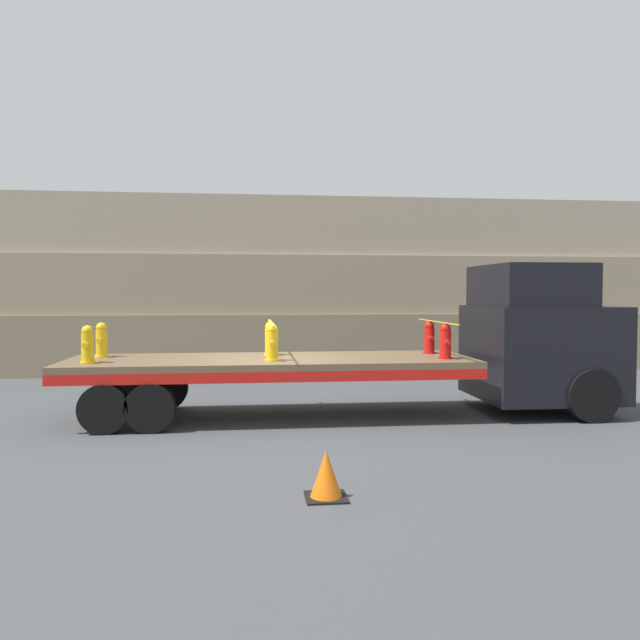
{
  "coord_description": "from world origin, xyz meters",
  "views": [
    {
      "loc": [
        -0.45,
        -12.66,
        2.52
      ],
      "look_at": [
        1.0,
        0.0,
        1.98
      ],
      "focal_mm": 35.0,
      "sensor_mm": 36.0,
      "label": 1
    }
  ],
  "objects_px": {
    "fire_hydrant_yellow_near_0": "(88,345)",
    "fire_hydrant_red_near_2": "(445,342)",
    "fire_hydrant_red_far_2": "(429,338)",
    "truck_cab": "(543,338)",
    "traffic_cone": "(326,475)",
    "fire_hydrant_yellow_far_0": "(102,340)",
    "fire_hydrant_yellow_far_1": "(270,339)",
    "fire_hydrant_yellow_near_1": "(272,343)",
    "flatbed_trailer": "(239,371)"
  },
  "relations": [
    {
      "from": "fire_hydrant_yellow_far_1",
      "to": "traffic_cone",
      "type": "relative_size",
      "value": 1.19
    },
    {
      "from": "fire_hydrant_yellow_far_1",
      "to": "fire_hydrant_yellow_near_1",
      "type": "bearing_deg",
      "value": -90.0
    },
    {
      "from": "fire_hydrant_yellow_far_0",
      "to": "truck_cab",
      "type": "bearing_deg",
      "value": -3.46
    },
    {
      "from": "fire_hydrant_yellow_near_1",
      "to": "fire_hydrant_red_near_2",
      "type": "relative_size",
      "value": 1.0
    },
    {
      "from": "truck_cab",
      "to": "traffic_cone",
      "type": "xyz_separation_m",
      "value": [
        -5.32,
        -5.14,
        -1.28
      ]
    },
    {
      "from": "truck_cab",
      "to": "flatbed_trailer",
      "type": "distance_m",
      "value": 6.49
    },
    {
      "from": "fire_hydrant_red_near_2",
      "to": "traffic_cone",
      "type": "bearing_deg",
      "value": -123.08
    },
    {
      "from": "traffic_cone",
      "to": "fire_hydrant_red_near_2",
      "type": "bearing_deg",
      "value": 56.92
    },
    {
      "from": "fire_hydrant_yellow_near_0",
      "to": "fire_hydrant_yellow_near_1",
      "type": "bearing_deg",
      "value": 0.0
    },
    {
      "from": "truck_cab",
      "to": "fire_hydrant_red_far_2",
      "type": "bearing_deg",
      "value": 166.51
    },
    {
      "from": "flatbed_trailer",
      "to": "fire_hydrant_yellow_near_0",
      "type": "bearing_deg",
      "value": -168.71
    },
    {
      "from": "fire_hydrant_yellow_far_0",
      "to": "fire_hydrant_red_far_2",
      "type": "height_order",
      "value": "same"
    },
    {
      "from": "truck_cab",
      "to": "fire_hydrant_yellow_far_0",
      "type": "height_order",
      "value": "truck_cab"
    },
    {
      "from": "fire_hydrant_yellow_far_0",
      "to": "fire_hydrant_red_far_2",
      "type": "relative_size",
      "value": 1.0
    },
    {
      "from": "fire_hydrant_red_far_2",
      "to": "traffic_cone",
      "type": "distance_m",
      "value": 6.56
    },
    {
      "from": "fire_hydrant_yellow_near_0",
      "to": "fire_hydrant_yellow_far_0",
      "type": "xyz_separation_m",
      "value": [
        0.0,
        1.12,
        0.0
      ]
    },
    {
      "from": "fire_hydrant_red_near_2",
      "to": "fire_hydrant_red_far_2",
      "type": "bearing_deg",
      "value": 90.0
    },
    {
      "from": "fire_hydrant_red_near_2",
      "to": "fire_hydrant_yellow_far_0",
      "type": "bearing_deg",
      "value": 170.83
    },
    {
      "from": "fire_hydrant_yellow_far_0",
      "to": "fire_hydrant_red_near_2",
      "type": "xyz_separation_m",
      "value": [
        6.93,
        -1.12,
        0.0
      ]
    },
    {
      "from": "fire_hydrant_yellow_near_0",
      "to": "fire_hydrant_red_far_2",
      "type": "distance_m",
      "value": 7.02
    },
    {
      "from": "truck_cab",
      "to": "fire_hydrant_yellow_near_0",
      "type": "bearing_deg",
      "value": -176.54
    },
    {
      "from": "fire_hydrant_yellow_far_1",
      "to": "fire_hydrant_red_near_2",
      "type": "bearing_deg",
      "value": -17.89
    },
    {
      "from": "fire_hydrant_yellow_near_0",
      "to": "traffic_cone",
      "type": "relative_size",
      "value": 1.19
    },
    {
      "from": "fire_hydrant_yellow_far_1",
      "to": "traffic_cone",
      "type": "bearing_deg",
      "value": -85.15
    },
    {
      "from": "fire_hydrant_red_near_2",
      "to": "truck_cab",
      "type": "bearing_deg",
      "value": 13.49
    },
    {
      "from": "truck_cab",
      "to": "fire_hydrant_yellow_far_1",
      "type": "height_order",
      "value": "truck_cab"
    },
    {
      "from": "fire_hydrant_yellow_near_0",
      "to": "fire_hydrant_red_near_2",
      "type": "relative_size",
      "value": 1.0
    },
    {
      "from": "fire_hydrant_yellow_near_0",
      "to": "fire_hydrant_yellow_near_1",
      "type": "distance_m",
      "value": 3.47
    },
    {
      "from": "fire_hydrant_yellow_far_0",
      "to": "fire_hydrant_red_near_2",
      "type": "distance_m",
      "value": 7.02
    },
    {
      "from": "fire_hydrant_yellow_near_1",
      "to": "traffic_cone",
      "type": "bearing_deg",
      "value": -83.97
    },
    {
      "from": "flatbed_trailer",
      "to": "traffic_cone",
      "type": "bearing_deg",
      "value": -77.42
    },
    {
      "from": "flatbed_trailer",
      "to": "fire_hydrant_yellow_far_0",
      "type": "distance_m",
      "value": 2.92
    },
    {
      "from": "fire_hydrant_yellow_far_1",
      "to": "fire_hydrant_red_near_2",
      "type": "xyz_separation_m",
      "value": [
        3.47,
        -1.12,
        0.0
      ]
    },
    {
      "from": "traffic_cone",
      "to": "flatbed_trailer",
      "type": "bearing_deg",
      "value": 102.58
    },
    {
      "from": "truck_cab",
      "to": "fire_hydrant_red_far_2",
      "type": "height_order",
      "value": "truck_cab"
    },
    {
      "from": "flatbed_trailer",
      "to": "fire_hydrant_red_far_2",
      "type": "distance_m",
      "value": 4.21
    },
    {
      "from": "fire_hydrant_red_near_2",
      "to": "traffic_cone",
      "type": "distance_m",
      "value": 5.61
    },
    {
      "from": "flatbed_trailer",
      "to": "fire_hydrant_yellow_near_1",
      "type": "xyz_separation_m",
      "value": [
        0.66,
        -0.56,
        0.59
      ]
    },
    {
      "from": "fire_hydrant_yellow_far_1",
      "to": "traffic_cone",
      "type": "distance_m",
      "value": 5.86
    },
    {
      "from": "fire_hydrant_yellow_far_0",
      "to": "fire_hydrant_yellow_far_1",
      "type": "distance_m",
      "value": 3.47
    },
    {
      "from": "fire_hydrant_yellow_near_1",
      "to": "fire_hydrant_red_far_2",
      "type": "bearing_deg",
      "value": 17.89
    },
    {
      "from": "flatbed_trailer",
      "to": "fire_hydrant_yellow_far_0",
      "type": "xyz_separation_m",
      "value": [
        -2.8,
        0.56,
        0.59
      ]
    },
    {
      "from": "fire_hydrant_yellow_near_1",
      "to": "traffic_cone",
      "type": "height_order",
      "value": "fire_hydrant_yellow_near_1"
    },
    {
      "from": "fire_hydrant_yellow_far_0",
      "to": "traffic_cone",
      "type": "bearing_deg",
      "value": -55.27
    },
    {
      "from": "flatbed_trailer",
      "to": "fire_hydrant_yellow_near_1",
      "type": "relative_size",
      "value": 11.41
    },
    {
      "from": "fire_hydrant_yellow_near_0",
      "to": "fire_hydrant_yellow_far_0",
      "type": "relative_size",
      "value": 1.0
    },
    {
      "from": "fire_hydrant_yellow_near_1",
      "to": "fire_hydrant_yellow_far_1",
      "type": "bearing_deg",
      "value": 90.0
    },
    {
      "from": "fire_hydrant_red_far_2",
      "to": "fire_hydrant_red_near_2",
      "type": "bearing_deg",
      "value": -90.0
    },
    {
      "from": "flatbed_trailer",
      "to": "traffic_cone",
      "type": "height_order",
      "value": "flatbed_trailer"
    },
    {
      "from": "fire_hydrant_yellow_near_0",
      "to": "fire_hydrant_yellow_far_1",
      "type": "relative_size",
      "value": 1.0
    }
  ]
}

